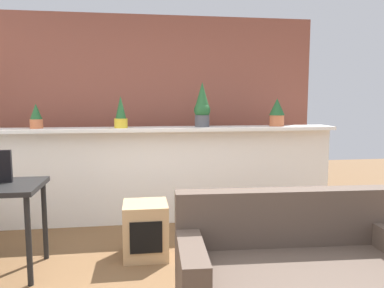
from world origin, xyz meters
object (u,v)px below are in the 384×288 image
(potted_plant_2, at_px, (202,106))
(potted_plant_3, at_px, (277,112))
(potted_plant_0, at_px, (36,116))
(side_cube_shelf, at_px, (146,230))
(couch, at_px, (296,275))
(potted_plant_1, at_px, (121,113))

(potted_plant_2, bearing_deg, potted_plant_3, 0.72)
(potted_plant_0, relative_size, side_cube_shelf, 0.55)
(couch, bearing_deg, potted_plant_2, 97.63)
(potted_plant_1, relative_size, side_cube_shelf, 0.71)
(potted_plant_3, bearing_deg, potted_plant_0, 179.95)
(potted_plant_2, relative_size, couch, 0.32)
(potted_plant_1, xyz_separation_m, side_cube_shelf, (0.24, -0.91, -1.03))
(potted_plant_3, relative_size, side_cube_shelf, 0.66)
(side_cube_shelf, bearing_deg, couch, -49.03)
(potted_plant_2, height_order, potted_plant_3, potted_plant_2)
(potted_plant_3, bearing_deg, couch, -107.01)
(potted_plant_3, bearing_deg, side_cube_shelf, -148.77)
(potted_plant_0, distance_m, potted_plant_3, 2.75)
(potted_plant_2, xyz_separation_m, side_cube_shelf, (-0.68, -0.96, -1.11))
(potted_plant_1, xyz_separation_m, potted_plant_2, (0.93, 0.05, 0.08))
(potted_plant_0, distance_m, potted_plant_1, 0.92)
(potted_plant_2, height_order, side_cube_shelf, potted_plant_2)
(potted_plant_0, bearing_deg, potted_plant_1, -3.80)
(potted_plant_0, relative_size, potted_plant_1, 0.76)
(potted_plant_1, distance_m, potted_plant_3, 1.84)
(side_cube_shelf, bearing_deg, potted_plant_0, 140.05)
(potted_plant_0, height_order, potted_plant_2, potted_plant_2)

